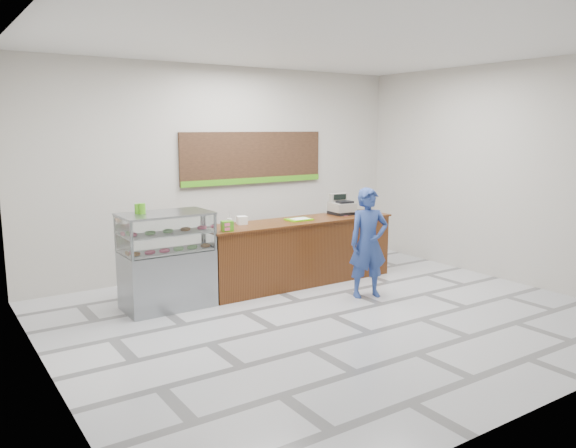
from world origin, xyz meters
TOP-DOWN VIEW (x-y plane):
  - floor at (0.00, 0.00)m, footprint 7.00×7.00m
  - back_wall at (0.00, 3.00)m, footprint 7.00×0.00m
  - ceiling at (0.00, 0.00)m, footprint 7.00×7.00m
  - sales_counter at (0.55, 1.55)m, footprint 3.26×0.76m
  - display_case at (-1.67, 1.55)m, footprint 1.22×0.72m
  - menu_board at (0.55, 2.96)m, footprint 2.80×0.06m
  - cash_register at (1.48, 1.65)m, footprint 0.41×0.42m
  - card_terminal at (1.82, 1.62)m, footprint 0.14×0.19m
  - serving_tray at (0.54, 1.55)m, footprint 0.39×0.29m
  - napkin_box at (-0.40, 1.70)m, footprint 0.17×0.17m
  - straw_cup at (-0.65, 1.62)m, footprint 0.08×0.08m
  - promo_box at (-0.85, 1.31)m, footprint 0.18×0.14m
  - donut_decal at (1.42, 1.51)m, footprint 0.14×0.14m
  - green_cup_left at (-2.00, 1.69)m, footprint 0.08×0.08m
  - green_cup_right at (-1.96, 1.64)m, footprint 0.09×0.09m
  - customer at (0.98, 0.40)m, footprint 0.68×0.55m

SIDE VIEW (x-z plane):
  - floor at x=0.00m, z-range 0.00..0.00m
  - sales_counter at x=0.55m, z-range 0.00..1.03m
  - display_case at x=-1.67m, z-range 0.01..1.34m
  - customer at x=0.98m, z-range 0.00..1.61m
  - donut_decal at x=1.42m, z-range 1.03..1.03m
  - serving_tray at x=0.54m, z-range 1.03..1.05m
  - card_terminal at x=1.82m, z-range 1.03..1.07m
  - straw_cup at x=-0.65m, z-range 1.03..1.15m
  - napkin_box at x=-0.40m, z-range 1.03..1.15m
  - promo_box at x=-0.85m, z-range 1.03..1.18m
  - cash_register at x=1.48m, z-range 0.99..1.33m
  - green_cup_left at x=-2.00m, z-range 1.33..1.46m
  - green_cup_right at x=-1.96m, z-range 1.33..1.47m
  - back_wall at x=0.00m, z-range -1.75..5.25m
  - menu_board at x=0.55m, z-range 1.48..2.38m
  - ceiling at x=0.00m, z-range 3.50..3.50m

